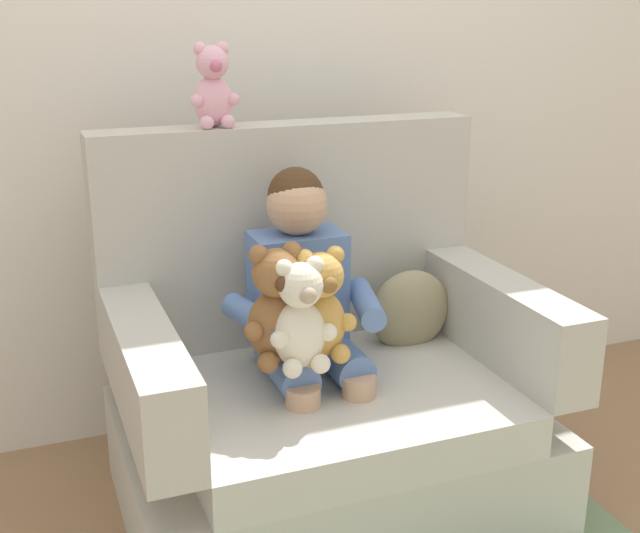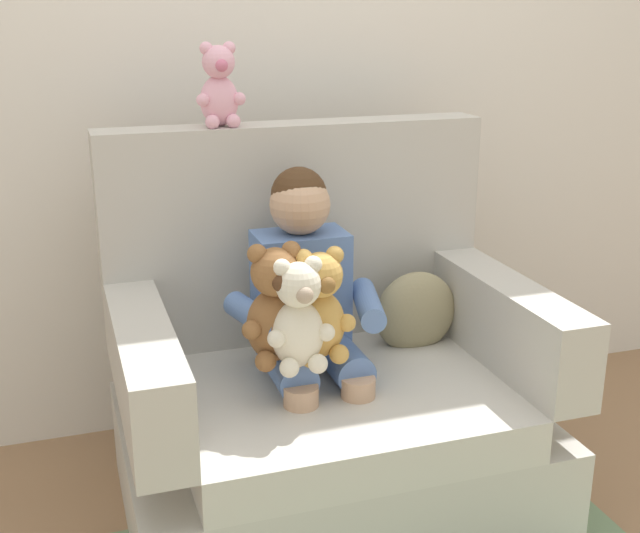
{
  "view_description": "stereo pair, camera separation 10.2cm",
  "coord_description": "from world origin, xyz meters",
  "px_view_note": "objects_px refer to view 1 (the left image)",
  "views": [
    {
      "loc": [
        -0.78,
        -1.94,
        1.42
      ],
      "look_at": [
        -0.05,
        -0.05,
        0.77
      ],
      "focal_mm": 45.61,
      "sensor_mm": 36.0,
      "label": 1
    },
    {
      "loc": [
        -0.69,
        -1.97,
        1.42
      ],
      "look_at": [
        -0.05,
        -0.05,
        0.77
      ],
      "focal_mm": 45.61,
      "sensor_mm": 36.0,
      "label": 2
    }
  ],
  "objects_px": {
    "plush_brown": "(277,308)",
    "plush_pink_on_backrest": "(213,88)",
    "plush_cream": "(300,318)",
    "seated_child": "(306,302)",
    "armchair": "(323,393)",
    "throw_pillow": "(410,311)",
    "plush_honey": "(321,308)"
  },
  "relations": [
    {
      "from": "plush_honey",
      "to": "plush_cream",
      "type": "distance_m",
      "value": 0.08
    },
    {
      "from": "seated_child",
      "to": "plush_cream",
      "type": "bearing_deg",
      "value": -116.8
    },
    {
      "from": "plush_brown",
      "to": "plush_pink_on_backrest",
      "type": "xyz_separation_m",
      "value": [
        -0.04,
        0.42,
        0.52
      ]
    },
    {
      "from": "throw_pillow",
      "to": "plush_cream",
      "type": "bearing_deg",
      "value": -148.19
    },
    {
      "from": "plush_cream",
      "to": "plush_pink_on_backrest",
      "type": "height_order",
      "value": "plush_pink_on_backrest"
    },
    {
      "from": "throw_pillow",
      "to": "plush_pink_on_backrest",
      "type": "bearing_deg",
      "value": 160.88
    },
    {
      "from": "plush_cream",
      "to": "plush_brown",
      "type": "relative_size",
      "value": 0.92
    },
    {
      "from": "seated_child",
      "to": "plush_brown",
      "type": "distance_m",
      "value": 0.19
    },
    {
      "from": "plush_cream",
      "to": "plush_pink_on_backrest",
      "type": "relative_size",
      "value": 1.26
    },
    {
      "from": "plush_pink_on_backrest",
      "to": "plush_brown",
      "type": "bearing_deg",
      "value": -79.17
    },
    {
      "from": "seated_child",
      "to": "plush_cream",
      "type": "relative_size",
      "value": 2.76
    },
    {
      "from": "armchair",
      "to": "plush_pink_on_backrest",
      "type": "xyz_separation_m",
      "value": [
        -0.22,
        0.29,
        0.86
      ]
    },
    {
      "from": "plush_brown",
      "to": "seated_child",
      "type": "bearing_deg",
      "value": 45.51
    },
    {
      "from": "armchair",
      "to": "throw_pillow",
      "type": "height_order",
      "value": "armchair"
    },
    {
      "from": "plush_cream",
      "to": "armchair",
      "type": "bearing_deg",
      "value": 32.91
    },
    {
      "from": "armchair",
      "to": "plush_cream",
      "type": "distance_m",
      "value": 0.4
    },
    {
      "from": "plush_brown",
      "to": "armchair",
      "type": "bearing_deg",
      "value": 35.37
    },
    {
      "from": "throw_pillow",
      "to": "plush_brown",
      "type": "bearing_deg",
      "value": -155.48
    },
    {
      "from": "plush_cream",
      "to": "plush_pink_on_backrest",
      "type": "distance_m",
      "value": 0.72
    },
    {
      "from": "plush_honey",
      "to": "plush_brown",
      "type": "height_order",
      "value": "plush_brown"
    },
    {
      "from": "armchair",
      "to": "plush_honey",
      "type": "xyz_separation_m",
      "value": [
        -0.07,
        -0.15,
        0.33
      ]
    },
    {
      "from": "plush_brown",
      "to": "plush_pink_on_backrest",
      "type": "bearing_deg",
      "value": 94.38
    },
    {
      "from": "armchair",
      "to": "plush_honey",
      "type": "relative_size",
      "value": 3.83
    },
    {
      "from": "plush_honey",
      "to": "plush_pink_on_backrest",
      "type": "relative_size",
      "value": 1.29
    },
    {
      "from": "plush_honey",
      "to": "plush_pink_on_backrest",
      "type": "bearing_deg",
      "value": 104.8
    },
    {
      "from": "seated_child",
      "to": "throw_pillow",
      "type": "distance_m",
      "value": 0.41
    },
    {
      "from": "plush_pink_on_backrest",
      "to": "seated_child",
      "type": "bearing_deg",
      "value": -53.79
    },
    {
      "from": "plush_cream",
      "to": "seated_child",
      "type": "bearing_deg",
      "value": 44.79
    },
    {
      "from": "armchair",
      "to": "throw_pillow",
      "type": "distance_m",
      "value": 0.39
    },
    {
      "from": "plush_brown",
      "to": "plush_pink_on_backrest",
      "type": "height_order",
      "value": "plush_pink_on_backrest"
    },
    {
      "from": "seated_child",
      "to": "plush_honey",
      "type": "height_order",
      "value": "seated_child"
    },
    {
      "from": "seated_child",
      "to": "plush_brown",
      "type": "bearing_deg",
      "value": -136.34
    }
  ]
}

